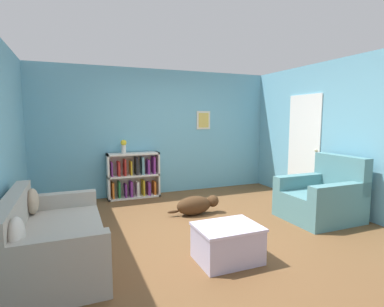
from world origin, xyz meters
The scene contains 9 objects.
ground_plane centered at (0.00, 0.00, 0.00)m, with size 14.00×14.00×0.00m, color brown.
wall_back centered at (0.00, 2.25, 1.30)m, with size 5.60×0.13×2.60m.
wall_right centered at (2.55, 0.02, 1.29)m, with size 0.16×5.00×2.60m.
couch centered at (-1.99, -0.44, 0.29)m, with size 0.95×1.76×0.80m.
bookshelf centered at (-0.60, 2.05, 0.43)m, with size 1.03×0.30×0.91m.
recliner_chair centered at (1.92, -0.38, 0.34)m, with size 1.06×0.96×1.00m.
coffee_table centered at (-0.16, -1.06, 0.22)m, with size 0.71×0.55×0.41m.
dog centered at (0.15, 0.57, 0.16)m, with size 0.90×0.28×0.32m.
vase centered at (-0.79, 2.03, 1.06)m, with size 0.12×0.12×0.27m.
Camera 1 is at (-1.74, -3.89, 1.60)m, focal length 28.00 mm.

